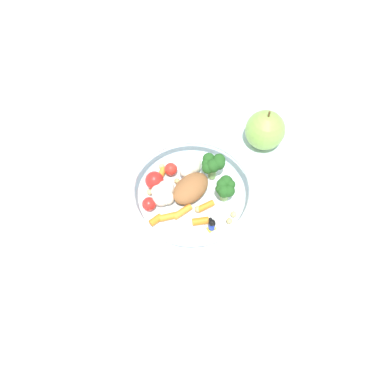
{
  "coord_description": "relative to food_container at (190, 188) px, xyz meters",
  "views": [
    {
      "loc": [
        0.33,
        0.06,
        0.6
      ],
      "look_at": [
        -0.0,
        -0.01,
        0.03
      ],
      "focal_mm": 35.58,
      "sensor_mm": 36.0,
      "label": 1
    }
  ],
  "objects": [
    {
      "name": "ground_plane",
      "position": [
        0.01,
        0.01,
        -0.03
      ],
      "size": [
        2.4,
        2.4,
        0.0
      ],
      "primitive_type": "plane",
      "color": "silver"
    },
    {
      "name": "food_container",
      "position": [
        0.0,
        0.0,
        0.0
      ],
      "size": [
        0.22,
        0.22,
        0.06
      ],
      "color": "white",
      "rests_on": "ground_plane"
    },
    {
      "name": "loose_apple",
      "position": [
        -0.15,
        0.11,
        0.01
      ],
      "size": [
        0.08,
        0.08,
        0.09
      ],
      "color": "#8CB74C",
      "rests_on": "ground_plane"
    },
    {
      "name": "folded_napkin",
      "position": [
        0.12,
        -0.17,
        -0.03
      ],
      "size": [
        0.15,
        0.15,
        0.01
      ],
      "primitive_type": "cube",
      "rotation": [
        0.0,
        0.0,
        -0.35
      ],
      "color": "white",
      "rests_on": "ground_plane"
    }
  ]
}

